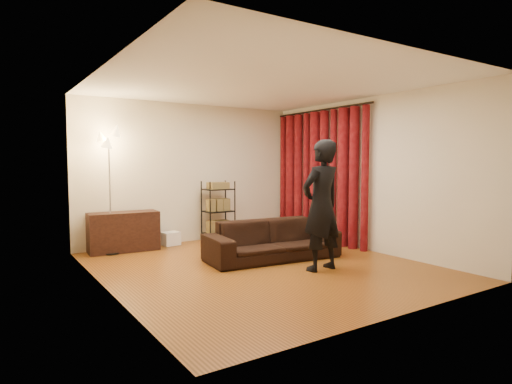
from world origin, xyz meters
TOP-DOWN VIEW (x-y plane):
  - floor at (0.00, 0.00)m, footprint 5.00×5.00m
  - ceiling at (0.00, 0.00)m, footprint 5.00×5.00m
  - wall_back at (0.00, 2.50)m, footprint 5.00×0.00m
  - wall_front at (0.00, -2.50)m, footprint 5.00×0.00m
  - wall_left at (-2.25, 0.00)m, footprint 0.00×5.00m
  - wall_right at (2.25, 0.00)m, footprint 0.00×5.00m
  - curtain_rod at (2.15, 1.12)m, footprint 0.04×2.65m
  - curtain at (2.13, 1.12)m, footprint 0.22×2.65m
  - sofa at (0.41, 0.29)m, footprint 2.22×1.05m
  - person at (0.60, -0.65)m, footprint 0.72×0.51m
  - media_cabinet at (-1.42, 2.23)m, footprint 1.21×0.51m
  - storage_boxes at (-0.52, 2.29)m, footprint 0.35×0.30m
  - wire_shelf at (0.42, 2.16)m, footprint 0.59×0.45m
  - floor_lamp at (-1.67, 2.13)m, footprint 0.46×0.46m

SIDE VIEW (x-z plane):
  - floor at x=0.00m, z-range 0.00..0.00m
  - storage_boxes at x=-0.52m, z-range 0.00..0.26m
  - sofa at x=0.41m, z-range 0.00..0.63m
  - media_cabinet at x=-1.42m, z-range 0.00..0.69m
  - wire_shelf at x=0.42m, z-range 0.00..1.19m
  - person at x=0.60m, z-range 0.00..1.89m
  - floor_lamp at x=-1.67m, z-range 0.00..2.10m
  - curtain at x=2.13m, z-range 0.00..2.55m
  - wall_back at x=0.00m, z-range -1.15..3.85m
  - wall_front at x=0.00m, z-range -1.15..3.85m
  - wall_left at x=-2.25m, z-range -1.15..3.85m
  - wall_right at x=2.25m, z-range -1.15..3.85m
  - curtain_rod at x=2.15m, z-range 2.56..2.60m
  - ceiling at x=0.00m, z-range 2.70..2.70m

